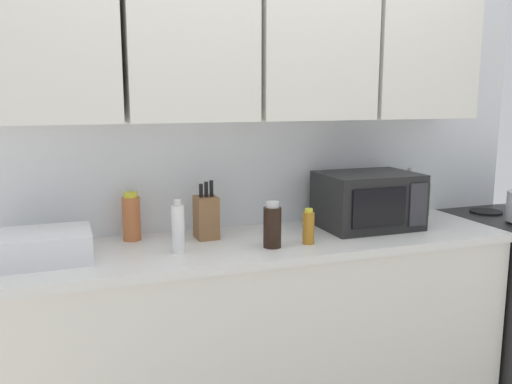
{
  "coord_description": "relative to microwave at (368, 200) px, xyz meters",
  "views": [
    {
      "loc": [
        -0.85,
        -2.59,
        1.56
      ],
      "look_at": [
        -0.01,
        -0.25,
        1.12
      ],
      "focal_mm": 37.79,
      "sensor_mm": 36.0,
      "label": 1
    }
  ],
  "objects": [
    {
      "name": "bottle_blue_cleaner",
      "position": [
        0.33,
        0.1,
        -0.01
      ],
      "size": [
        0.06,
        0.06,
        0.28
      ],
      "color": "#2D56B7",
      "rests_on": "counter_run"
    },
    {
      "name": "bottle_spice_jar",
      "position": [
        -1.17,
        0.15,
        -0.03
      ],
      "size": [
        0.08,
        0.08,
        0.23
      ],
      "color": "#BC6638",
      "rests_on": "counter_run"
    },
    {
      "name": "bottle_green_oil",
      "position": [
        0.45,
        0.14,
        -0.04
      ],
      "size": [
        0.06,
        0.06,
        0.21
      ],
      "color": "#386B2D",
      "rests_on": "counter_run"
    },
    {
      "name": "microwave",
      "position": [
        0.0,
        0.0,
        0.0
      ],
      "size": [
        0.48,
        0.37,
        0.28
      ],
      "color": "black",
      "rests_on": "counter_run"
    },
    {
      "name": "counter_run",
      "position": [
        -0.6,
        -0.06,
        -0.59
      ],
      "size": [
        2.41,
        0.63,
        0.9
      ],
      "color": "white",
      "rests_on": "ground_plane"
    },
    {
      "name": "knife_block",
      "position": [
        -0.83,
        0.07,
        -0.04
      ],
      "size": [
        0.1,
        0.12,
        0.28
      ],
      "color": "brown",
      "rests_on": "counter_run"
    },
    {
      "name": "bottle_amber_vinegar",
      "position": [
        -0.42,
        -0.19,
        -0.06
      ],
      "size": [
        0.05,
        0.05,
        0.16
      ],
      "color": "#AD701E",
      "rests_on": "counter_run"
    },
    {
      "name": "bottle_white_jar",
      "position": [
        -1.01,
        -0.13,
        -0.03
      ],
      "size": [
        0.06,
        0.06,
        0.23
      ],
      "color": "white",
      "rests_on": "counter_run"
    },
    {
      "name": "bottle_soy_dark",
      "position": [
        -0.6,
        -0.19,
        -0.04
      ],
      "size": [
        0.08,
        0.08,
        0.21
      ],
      "color": "black",
      "rests_on": "counter_run"
    },
    {
      "name": "wall_back_with_cabinets",
      "position": [
        -0.6,
        0.18,
        0.54
      ],
      "size": [
        3.28,
        0.38,
        2.6
      ],
      "color": "white",
      "rests_on": "ground_plane"
    },
    {
      "name": "dish_rack",
      "position": [
        -1.55,
        -0.06,
        -0.08
      ],
      "size": [
        0.38,
        0.3,
        0.12
      ],
      "primitive_type": "cube",
      "color": "silver",
      "rests_on": "counter_run"
    }
  ]
}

